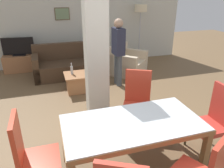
% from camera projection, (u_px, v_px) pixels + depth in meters
% --- Properties ---
extents(ground_plane, '(18.00, 18.00, 0.00)m').
position_uv_depth(ground_plane, '(131.00, 167.00, 3.06)').
color(ground_plane, brown).
extents(back_wall, '(7.20, 0.09, 2.70)m').
position_uv_depth(back_wall, '(74.00, 22.00, 6.80)').
color(back_wall, beige).
rests_on(back_wall, ground_plane).
extents(divider_pillar, '(0.41, 0.33, 2.70)m').
position_uv_depth(divider_pillar, '(96.00, 46.00, 3.93)').
color(divider_pillar, beige).
rests_on(divider_pillar, ground_plane).
extents(dining_table, '(1.79, 0.91, 0.74)m').
position_uv_depth(dining_table, '(132.00, 131.00, 2.82)').
color(dining_table, brown).
rests_on(dining_table, ground_plane).
extents(dining_chair_head_left, '(0.46, 0.46, 1.05)m').
position_uv_depth(dining_chair_head_left, '(31.00, 154.00, 2.50)').
color(dining_chair_head_left, '#BF3922').
rests_on(dining_chair_head_left, ground_plane).
extents(dining_chair_head_right, '(0.46, 0.46, 1.05)m').
position_uv_depth(dining_chair_head_right, '(214.00, 118.00, 3.18)').
color(dining_chair_head_right, '#BB352B').
rests_on(dining_chair_head_right, ground_plane).
extents(dining_chair_far_right, '(0.62, 0.62, 1.05)m').
position_uv_depth(dining_chair_far_right, '(137.00, 100.00, 3.73)').
color(dining_chair_far_right, '#BC3B27').
rests_on(dining_chair_far_right, ground_plane).
extents(sofa, '(1.78, 0.89, 0.88)m').
position_uv_depth(sofa, '(67.00, 65.00, 6.18)').
color(sofa, '#453120').
rests_on(sofa, ground_plane).
extents(armchair, '(1.24, 1.24, 0.83)m').
position_uv_depth(armchair, '(127.00, 64.00, 6.35)').
color(armchair, beige).
rests_on(armchair, ground_plane).
extents(coffee_table, '(0.61, 0.59, 0.42)m').
position_uv_depth(coffee_table, '(78.00, 82.00, 5.28)').
color(coffee_table, '#A56B42').
rests_on(coffee_table, ground_plane).
extents(bottle, '(0.06, 0.06, 0.28)m').
position_uv_depth(bottle, '(72.00, 70.00, 5.17)').
color(bottle, '#B2B7BC').
rests_on(bottle, coffee_table).
extents(tv_stand, '(0.97, 0.40, 0.49)m').
position_uv_depth(tv_stand, '(21.00, 63.00, 6.54)').
color(tv_stand, '#AB6E45').
rests_on(tv_stand, ground_plane).
extents(tv_screen, '(0.88, 0.24, 0.53)m').
position_uv_depth(tv_screen, '(18.00, 47.00, 6.34)').
color(tv_screen, black).
rests_on(tv_screen, tv_stand).
extents(floor_lamp, '(0.39, 0.39, 1.84)m').
position_uv_depth(floor_lamp, '(141.00, 13.00, 6.96)').
color(floor_lamp, '#B7B7BC').
rests_on(floor_lamp, ground_plane).
extents(standing_person, '(0.24, 0.39, 1.66)m').
position_uv_depth(standing_person, '(118.00, 48.00, 5.33)').
color(standing_person, '#464F58').
rests_on(standing_person, ground_plane).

